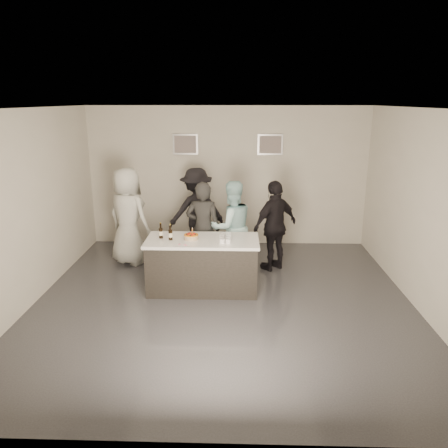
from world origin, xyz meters
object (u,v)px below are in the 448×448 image
Objects in this scene: bar_counter at (203,265)px; person_guest_right at (275,226)px; beer_bottle_a at (161,231)px; person_main_blue at (232,227)px; person_guest_back at (197,212)px; beer_bottle_b at (170,232)px; cake at (191,237)px; person_guest_left at (128,216)px; person_main_black at (203,229)px.

person_guest_right is (1.28, 1.00, 0.40)m from bar_counter.
beer_bottle_a is at bearing -11.50° from person_guest_right.
person_guest_back is at bearing -75.55° from person_main_blue.
beer_bottle_a is at bearing 152.81° from beer_bottle_b.
cake is 1.83m from person_guest_left.
person_main_black is 0.53m from person_main_blue.
cake is at bearing 30.48° from person_main_blue.
bar_counter is 7.15× the size of beer_bottle_a.
person_main_black reaches higher than bar_counter.
cake is 0.14× the size of person_main_black.
bar_counter is 7.91× the size of cake.
person_guest_left is at bearing -13.06° from person_main_black.
person_main_black reaches higher than cake.
person_guest_right is 1.76m from person_guest_back.
person_guest_left reaches higher than beer_bottle_b.
person_main_blue is 2.04m from person_guest_left.
person_guest_back reaches higher than person_main_black.
person_guest_left is at bearing -33.13° from person_main_blue.
cake is 1.85m from person_guest_back.
beer_bottle_b is 0.15× the size of person_main_black.
person_guest_back is at bearing 92.56° from cake.
person_guest_left is at bearing 128.22° from beer_bottle_b.
person_main_black reaches higher than person_main_blue.
beer_bottle_b is at bearing 64.57° from person_main_black.
beer_bottle_b is at bearing -7.20° from person_guest_right.
person_guest_back reaches higher than cake.
person_main_blue reaches higher than cake.
beer_bottle_a reaches higher than cake.
beer_bottle_a is 1.00× the size of beer_bottle_b.
cake is 0.74m from person_main_black.
cake is 0.35m from beer_bottle_b.
cake is 0.14× the size of person_main_blue.
cake is at bearing -4.67° from beer_bottle_a.
beer_bottle_b is at bearing 20.27° from person_main_blue.
bar_counter is at bearing 99.53° from person_main_black.
beer_bottle_b is 1.91m from person_guest_back.
person_main_black is at bearing 79.14° from cake.
cake is at bearing 72.15° from person_guest_back.
person_main_blue is 1.23m from person_guest_back.
person_main_black is at bearing 80.79° from person_guest_back.
person_main_blue is at bearing 42.65° from beer_bottle_b.
person_guest_left is 2.82m from person_guest_right.
person_guest_back is (-0.22, 1.12, 0.03)m from person_main_black.
person_guest_right is (1.32, 0.28, -0.01)m from person_main_black.
bar_counter is at bearing -2.64° from beer_bottle_a.
person_main_blue is at bearing -27.47° from person_guest_right.
beer_bottle_b is (-0.52, -0.06, 0.58)m from bar_counter.
cake is 0.90× the size of beer_bottle_a.
person_guest_back is at bearing 98.21° from bar_counter.
person_main_blue is 1.01× the size of person_guest_right.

